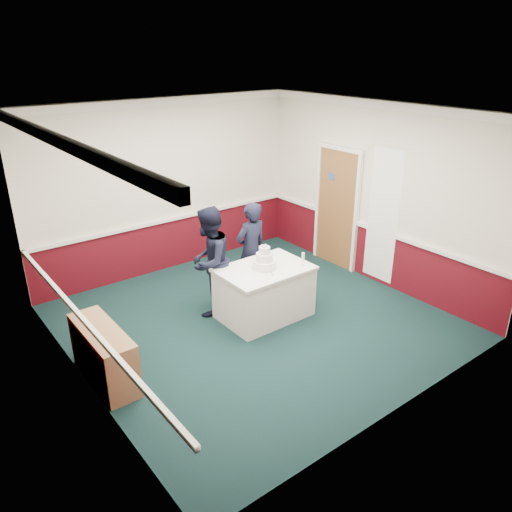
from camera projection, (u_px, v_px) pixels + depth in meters
ground at (255, 321)px, 7.39m from camera, size 5.00×5.00×0.00m
room_shell at (233, 182)px, 7.10m from camera, size 5.00×5.00×3.00m
sideboard at (104, 354)px, 5.99m from camera, size 0.41×1.20×0.70m
cake_table at (264, 292)px, 7.38m from camera, size 1.32×0.92×0.79m
wedding_cake at (264, 261)px, 7.19m from camera, size 0.35×0.35×0.36m
cake_knife at (271, 273)px, 7.07m from camera, size 0.10×0.21×0.00m
champagne_flute at (303, 257)px, 7.25m from camera, size 0.05×0.05×0.21m
person_man at (209, 261)px, 7.35m from camera, size 1.02×0.97×1.66m
person_woman at (251, 250)px, 7.86m from camera, size 0.59×0.40×1.57m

